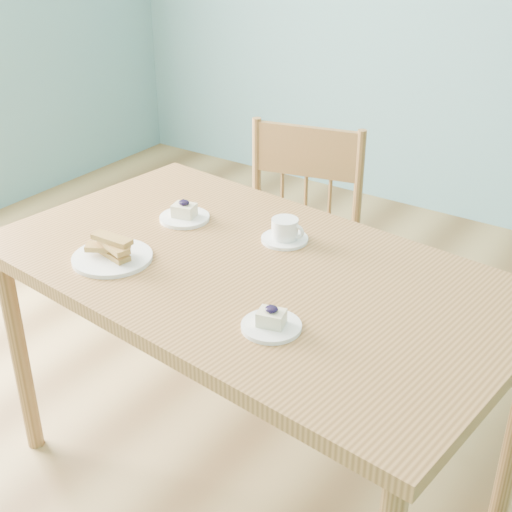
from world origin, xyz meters
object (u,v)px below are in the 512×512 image
dining_chair (293,257)px  cheesecake_plate_far (184,215)px  dining_table (251,291)px  coffee_cup (285,232)px  cheesecake_plate_near (271,323)px  biscotti_plate (112,253)px

dining_chair → cheesecake_plate_far: (-0.11, -0.47, 0.32)m
dining_chair → cheesecake_plate_far: 0.58m
dining_chair → dining_table: bearing=-82.4°
dining_chair → coffee_cup: (0.22, -0.42, 0.33)m
dining_table → cheesecake_plate_near: size_ratio=10.84×
dining_table → biscotti_plate: (-0.34, -0.19, 0.10)m
cheesecake_plate_far → coffee_cup: (0.33, 0.05, 0.01)m
cheesecake_plate_far → biscotti_plate: size_ratio=0.70×
dining_table → cheesecake_plate_far: (-0.34, 0.13, 0.10)m
dining_table → coffee_cup: coffee_cup is taller
cheesecake_plate_near → coffee_cup: size_ratio=1.05×
cheesecake_plate_far → dining_chair: bearing=76.7°
coffee_cup → dining_table: bearing=-92.1°
coffee_cup → biscotti_plate: bearing=-135.9°
cheesecake_plate_far → biscotti_plate: bearing=-89.6°
cheesecake_plate_far → coffee_cup: 0.34m
cheesecake_plate_near → cheesecake_plate_far: (-0.55, 0.35, 0.00)m
dining_table → cheesecake_plate_near: 0.32m
dining_table → dining_chair: dining_chair is taller
coffee_cup → biscotti_plate: (-0.33, -0.37, -0.01)m
dining_table → coffee_cup: size_ratio=11.34×
dining_chair → biscotti_plate: bearing=-111.3°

